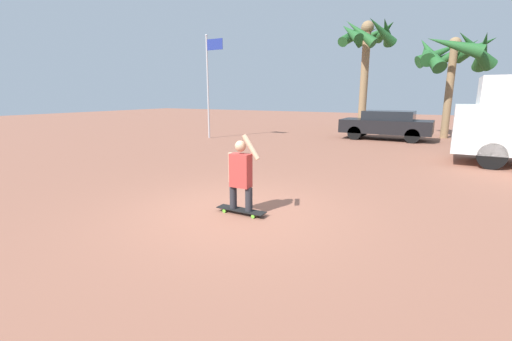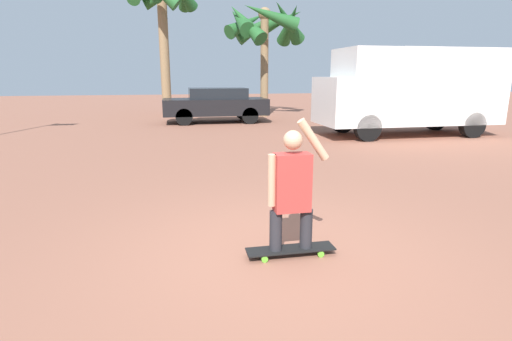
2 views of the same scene
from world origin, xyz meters
name	(u,v)px [view 1 (image 1 of 2)]	position (x,y,z in m)	size (l,w,h in m)	color
ground_plane	(238,212)	(0.00, 0.00, 0.00)	(80.00, 80.00, 0.00)	#935B47
skateboard	(241,210)	(0.12, -0.06, 0.08)	(1.01, 0.24, 0.09)	black
person_skateboarder	(241,172)	(0.12, -0.06, 0.83)	(0.68, 0.22, 1.48)	#28282D
parked_car_black	(386,124)	(0.66, 13.32, 0.80)	(4.41, 1.92, 1.48)	black
palm_tree_near_van	(454,53)	(3.32, 15.55, 4.36)	(4.08, 4.07, 5.43)	#8E704C
palm_tree_center_background	(368,40)	(-1.42, 17.27, 5.57)	(3.68, 3.68, 6.83)	#8E704C
flagpole	(209,79)	(-7.64, 9.37, 3.08)	(1.04, 0.12, 5.28)	#B7B7BC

